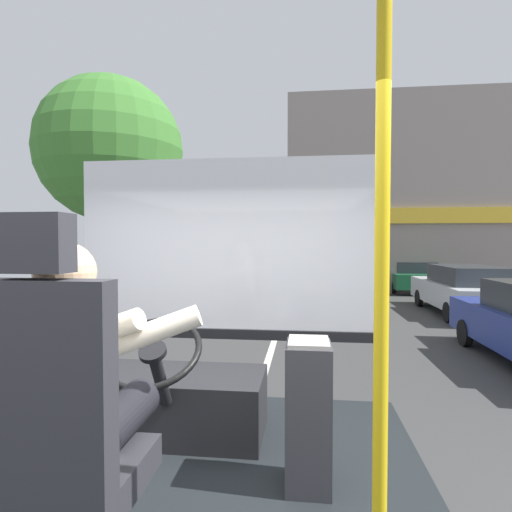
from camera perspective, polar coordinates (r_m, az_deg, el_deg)
The scene contains 12 objects.
ground at distance 10.74m, azimuth 3.33°, elevation -9.15°, with size 18.00×44.00×0.06m.
driver_seat at distance 1.65m, azimuth -25.60°, elevation -22.60°, with size 0.48×0.48×1.35m.
bus_driver at distance 1.68m, azimuth -23.33°, elevation -15.43°, with size 0.81×0.59×0.77m.
steering_console at distance 2.91m, azimuth -10.50°, elevation -19.06°, with size 1.10×1.01×0.83m.
handrail_pole at distance 1.28m, azimuth 16.89°, elevation -4.18°, with size 0.04×0.04×2.26m.
fare_box at distance 2.30m, azimuth 7.21°, elevation -20.71°, with size 0.23×0.28×0.76m.
windshield_panel at distance 3.41m, azimuth -3.75°, elevation -1.75°, with size 2.50×0.08×1.48m.
street_tree at distance 10.71m, azimuth -19.42°, elevation 13.47°, with size 3.41×3.41×5.93m.
shop_building at distance 19.88m, azimuth 24.73°, elevation 7.44°, with size 13.57×4.28×8.03m.
parked_car_silver at distance 13.11m, azimuth 26.87°, elevation -4.10°, with size 1.90×4.41×1.38m.
parked_car_green at distance 18.65m, azimuth 20.27°, elevation -2.50°, with size 1.92×4.26×1.25m.
parked_car_black at distance 23.83m, azimuth 16.51°, elevation -1.54°, with size 1.93×4.08×1.24m.
Camera 1 is at (0.62, -1.73, 2.03)m, focal length 29.08 mm.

